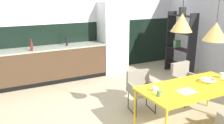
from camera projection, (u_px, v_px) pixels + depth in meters
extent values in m
plane|color=tan|center=(142.00, 121.00, 4.21)|extent=(8.55, 8.55, 0.00)
cube|color=black|center=(80.00, 48.00, 6.74)|extent=(6.58, 0.12, 1.43)
cube|color=#45301F|center=(35.00, 67.00, 5.93)|extent=(3.62, 0.60, 0.86)
cube|color=#989B87|center=(33.00, 50.00, 5.81)|extent=(3.65, 0.63, 0.04)
cube|color=black|center=(39.00, 85.00, 5.77)|extent=(3.62, 0.01, 0.10)
cube|color=silver|center=(113.00, 38.00, 6.74)|extent=(0.72, 0.60, 1.99)
cube|color=yellow|center=(193.00, 87.00, 3.88)|extent=(1.83, 0.86, 0.03)
cylinder|color=gold|center=(135.00, 109.00, 3.93)|extent=(0.04, 0.04, 0.69)
cylinder|color=yellow|center=(209.00, 90.00, 4.70)|extent=(0.04, 0.04, 0.69)
cube|color=gray|center=(142.00, 92.00, 4.50)|extent=(0.54, 0.53, 0.06)
cube|color=gray|center=(138.00, 78.00, 4.62)|extent=(0.46, 0.15, 0.34)
cube|color=gray|center=(153.00, 85.00, 4.53)|extent=(0.11, 0.42, 0.14)
cube|color=gray|center=(131.00, 88.00, 4.40)|extent=(0.11, 0.42, 0.14)
cylinder|color=black|center=(156.00, 105.00, 4.44)|extent=(0.02, 0.02, 0.37)
cylinder|color=black|center=(136.00, 108.00, 4.32)|extent=(0.02, 0.02, 0.37)
cylinder|color=black|center=(147.00, 97.00, 4.79)|extent=(0.02, 0.02, 0.37)
cylinder|color=black|center=(128.00, 99.00, 4.67)|extent=(0.02, 0.02, 0.37)
cylinder|color=black|center=(151.00, 109.00, 4.66)|extent=(0.08, 0.41, 0.02)
cylinder|color=black|center=(132.00, 112.00, 4.54)|extent=(0.08, 0.41, 0.02)
cube|color=gray|center=(186.00, 84.00, 4.88)|extent=(0.50, 0.48, 0.06)
cube|color=gray|center=(180.00, 71.00, 4.99)|extent=(0.46, 0.10, 0.38)
cube|color=gray|center=(194.00, 77.00, 4.96)|extent=(0.07, 0.42, 0.14)
cube|color=gray|center=(178.00, 81.00, 4.75)|extent=(0.07, 0.42, 0.14)
cylinder|color=black|center=(199.00, 95.00, 4.87)|extent=(0.02, 0.02, 0.38)
cylinder|color=black|center=(185.00, 99.00, 4.68)|extent=(0.02, 0.02, 0.38)
cylinder|color=black|center=(185.00, 89.00, 5.19)|extent=(0.02, 0.02, 0.38)
cylinder|color=black|center=(172.00, 92.00, 5.00)|extent=(0.02, 0.02, 0.38)
cylinder|color=black|center=(191.00, 99.00, 5.08)|extent=(0.03, 0.41, 0.02)
cylinder|color=black|center=(177.00, 103.00, 4.89)|extent=(0.03, 0.41, 0.02)
cylinder|color=silver|center=(208.00, 81.00, 4.05)|extent=(0.13, 0.13, 0.05)
torus|color=silver|center=(208.00, 80.00, 4.05)|extent=(0.27, 0.27, 0.04)
cube|color=white|center=(183.00, 92.00, 3.63)|extent=(0.14, 0.21, 0.01)
cube|color=white|center=(190.00, 91.00, 3.69)|extent=(0.14, 0.21, 0.01)
cube|color=#4C7F4C|center=(186.00, 91.00, 3.66)|extent=(0.01, 0.22, 0.00)
cylinder|color=white|center=(155.00, 89.00, 3.67)|extent=(0.08, 0.08, 0.08)
torus|color=white|center=(157.00, 88.00, 3.69)|extent=(0.06, 0.01, 0.06)
cylinder|color=#5B8456|center=(159.00, 94.00, 3.49)|extent=(0.07, 0.07, 0.09)
torus|color=#5B8456|center=(162.00, 93.00, 3.51)|extent=(0.06, 0.01, 0.06)
cylinder|color=white|center=(222.00, 75.00, 4.25)|extent=(0.08, 0.08, 0.10)
torus|color=white|center=(224.00, 75.00, 4.27)|extent=(0.07, 0.01, 0.07)
cylinder|color=maroon|center=(32.00, 47.00, 5.58)|extent=(0.07, 0.07, 0.19)
cylinder|color=maroon|center=(31.00, 41.00, 5.54)|extent=(0.03, 0.03, 0.08)
cylinder|color=black|center=(67.00, 42.00, 6.13)|extent=(0.06, 0.06, 0.20)
cylinder|color=black|center=(67.00, 36.00, 6.10)|extent=(0.03, 0.03, 0.08)
cube|color=black|center=(170.00, 41.00, 6.96)|extent=(0.30, 0.03, 1.72)
cube|color=black|center=(192.00, 46.00, 6.23)|extent=(0.30, 0.03, 1.72)
cube|color=black|center=(179.00, 65.00, 6.76)|extent=(0.30, 0.83, 0.02)
cube|color=black|center=(180.00, 49.00, 6.64)|extent=(0.30, 0.83, 0.02)
cube|color=#4C7F4C|center=(177.00, 44.00, 6.72)|extent=(0.18, 0.10, 0.21)
cube|color=black|center=(181.00, 33.00, 6.51)|extent=(0.30, 0.83, 0.02)
cube|color=#334C8C|center=(183.00, 30.00, 6.44)|extent=(0.18, 0.10, 0.15)
cube|color=black|center=(183.00, 16.00, 6.39)|extent=(0.30, 0.83, 0.02)
cube|color=#262628|center=(182.00, 11.00, 6.38)|extent=(0.18, 0.10, 0.22)
cone|color=tan|center=(182.00, 23.00, 3.42)|extent=(0.31, 0.31, 0.26)
cone|color=tan|center=(216.00, 32.00, 3.79)|extent=(0.40, 0.40, 0.30)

